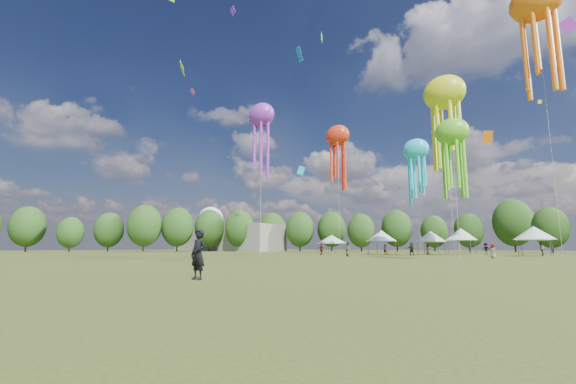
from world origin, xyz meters
The scene contains 10 objects.
ground centered at (0.00, 0.00, 0.00)m, with size 300.00×300.00×0.00m, color #384416.
observer_main centered at (7.51, -1.10, 0.94)m, with size 0.68×0.45×1.87m, color black.
spectator_near centered at (-6.24, 34.38, 0.91)m, with size 0.89×0.69×1.82m, color gray.
spectators_far centered at (1.98, 49.35, 0.90)m, with size 28.58×21.22×1.91m.
festival_tents centered at (-3.57, 53.89, 3.11)m, with size 39.69×11.53×4.44m.
show_kites centered at (3.49, 37.33, 20.37)m, with size 37.27×21.58×32.34m.
small_kites centered at (-0.72, 40.02, 30.09)m, with size 61.72×56.59×44.05m.
treeline centered at (-3.87, 62.51, 6.54)m, with size 201.57×95.24×13.43m.
hangar centered at (-72.00, 72.00, 4.00)m, with size 40.00×12.00×8.00m, color gray.
radome centered at (-88.00, 78.00, 9.99)m, with size 9.00×9.00×16.00m.
Camera 1 is at (18.93, -9.95, 1.20)m, focal length 23.02 mm.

